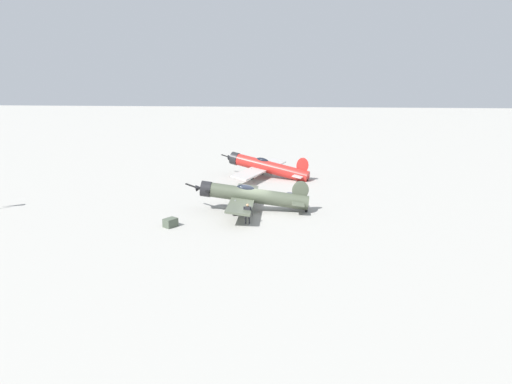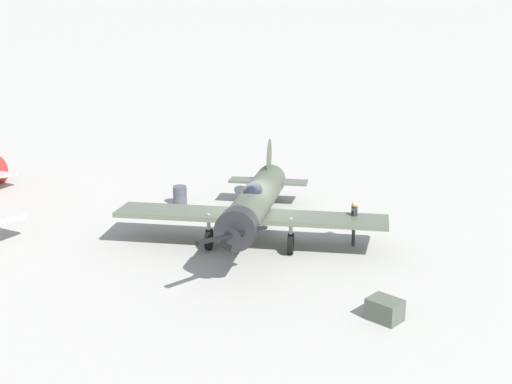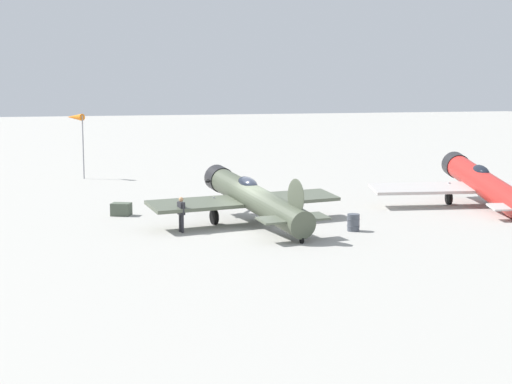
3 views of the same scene
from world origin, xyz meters
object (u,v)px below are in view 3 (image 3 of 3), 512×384
(ground_crew_mechanic, at_px, (181,211))
(fuel_drum, at_px, (353,222))
(airplane_foreground, at_px, (251,197))
(equipment_crate, at_px, (121,209))
(airplane_mid_apron, at_px, (484,184))
(windsock_mast, at_px, (75,120))

(ground_crew_mechanic, distance_m, fuel_drum, 8.45)
(airplane_foreground, distance_m, ground_crew_mechanic, 3.88)
(equipment_crate, bearing_deg, fuel_drum, 135.41)
(airplane_mid_apron, xyz_separation_m, windsock_mast, (19.35, -25.40, 3.33))
(airplane_mid_apron, relative_size, fuel_drum, 15.65)
(equipment_crate, xyz_separation_m, windsock_mast, (-1.13, -19.69, 4.34))
(airplane_mid_apron, distance_m, windsock_mast, 32.10)
(ground_crew_mechanic, bearing_deg, fuel_drum, 154.13)
(airplane_mid_apron, bearing_deg, fuel_drum, 123.74)
(windsock_mast, bearing_deg, equipment_crate, 86.72)
(ground_crew_mechanic, bearing_deg, windsock_mast, -93.48)
(equipment_crate, distance_m, windsock_mast, 20.19)
(airplane_mid_apron, distance_m, ground_crew_mechanic, 18.98)
(airplane_foreground, relative_size, windsock_mast, 2.24)
(ground_crew_mechanic, bearing_deg, airplane_foreground, -179.97)
(fuel_drum, bearing_deg, airplane_mid_apron, -162.57)
(equipment_crate, bearing_deg, ground_crew_mechanic, 103.77)
(airplane_mid_apron, xyz_separation_m, equipment_crate, (20.47, -5.71, -1.01))
(airplane_foreground, distance_m, fuel_drum, 5.34)
(ground_crew_mechanic, relative_size, windsock_mast, 0.34)
(airplane_mid_apron, distance_m, equipment_crate, 21.28)
(equipment_crate, relative_size, windsock_mast, 0.25)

